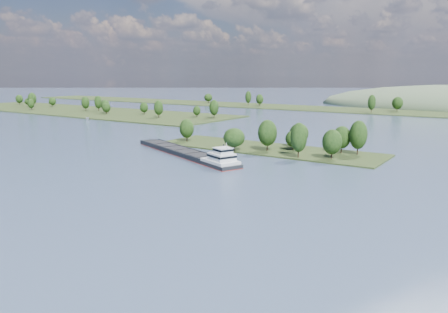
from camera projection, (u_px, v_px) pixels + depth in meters
The scene contains 6 objects.
ground at pixel (177, 176), 140.11m from camera, with size 1800.00×1800.00×0.00m, color #36455E.
tree_island at pixel (279, 141), 183.70m from camera, with size 100.00×32.53×14.93m.
left_bank at pixel (79, 110), 379.65m from camera, with size 300.00×80.00×15.27m.
back_shoreline at pixel (403, 112), 362.92m from camera, with size 900.00×60.00×16.00m.
cargo_barge at pixel (190, 153), 172.81m from camera, with size 68.57×34.94×9.58m.
motorboat at pixel (88, 119), 308.31m from camera, with size 1.90×5.06×1.96m, color silver.
Camera 1 is at (88.77, 15.28, 32.41)m, focal length 35.00 mm.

